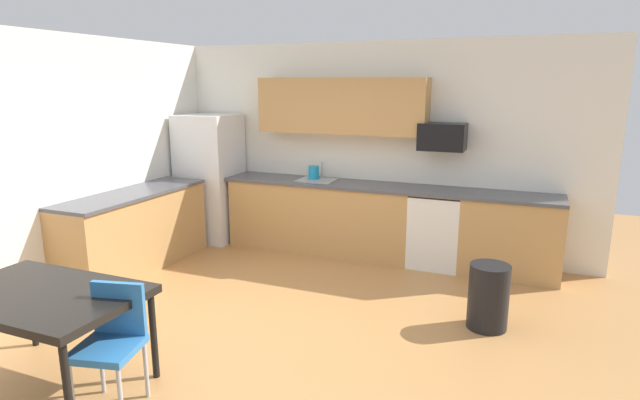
% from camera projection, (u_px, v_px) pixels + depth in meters
% --- Properties ---
extents(ground_plane, '(12.00, 12.00, 0.00)m').
position_uv_depth(ground_plane, '(278.00, 330.00, 4.66)').
color(ground_plane, '#B77F47').
extents(wall_back, '(5.80, 0.10, 2.70)m').
position_uv_depth(wall_back, '(368.00, 148.00, 6.75)').
color(wall_back, white).
rests_on(wall_back, ground).
extents(wall_left, '(0.10, 5.80, 2.70)m').
position_uv_depth(wall_left, '(47.00, 165.00, 5.35)').
color(wall_left, white).
rests_on(wall_left, ground).
extents(cabinet_run_back, '(2.44, 0.60, 0.90)m').
position_uv_depth(cabinet_run_back, '(321.00, 217.00, 6.83)').
color(cabinet_run_back, tan).
rests_on(cabinet_run_back, ground).
extents(cabinet_run_back_right, '(1.11, 0.60, 0.90)m').
position_uv_depth(cabinet_run_back_right, '(511.00, 237.00, 5.94)').
color(cabinet_run_back_right, tan).
rests_on(cabinet_run_back_right, ground).
extents(cabinet_run_left, '(0.60, 2.00, 0.90)m').
position_uv_depth(cabinet_run_left, '(135.00, 232.00, 6.13)').
color(cabinet_run_left, tan).
rests_on(cabinet_run_left, ground).
extents(countertop_back, '(4.80, 0.64, 0.04)m').
position_uv_depth(countertop_back, '(359.00, 185.00, 6.53)').
color(countertop_back, '#4C4C51').
rests_on(countertop_back, cabinet_run_back).
extents(countertop_left, '(0.64, 2.00, 0.04)m').
position_uv_depth(countertop_left, '(132.00, 194.00, 6.03)').
color(countertop_left, '#4C4C51').
rests_on(countertop_left, cabinet_run_left).
extents(upper_cabinets_back, '(2.20, 0.34, 0.70)m').
position_uv_depth(upper_cabinets_back, '(341.00, 106.00, 6.54)').
color(upper_cabinets_back, tan).
extents(refrigerator, '(0.76, 0.70, 1.76)m').
position_uv_depth(refrigerator, '(210.00, 178.00, 7.28)').
color(refrigerator, white).
rests_on(refrigerator, ground).
extents(oven_range, '(0.60, 0.60, 0.91)m').
position_uv_depth(oven_range, '(436.00, 229.00, 6.26)').
color(oven_range, white).
rests_on(oven_range, ground).
extents(microwave, '(0.54, 0.36, 0.32)m').
position_uv_depth(microwave, '(442.00, 137.00, 6.11)').
color(microwave, black).
extents(sink_basin, '(0.48, 0.40, 0.14)m').
position_uv_depth(sink_basin, '(317.00, 185.00, 6.75)').
color(sink_basin, '#A5A8AD').
rests_on(sink_basin, countertop_back).
extents(sink_faucet, '(0.02, 0.02, 0.24)m').
position_uv_depth(sink_faucet, '(322.00, 171.00, 6.88)').
color(sink_faucet, '#B2B5BA').
rests_on(sink_faucet, countertop_back).
extents(dining_table, '(1.40, 0.90, 0.74)m').
position_uv_depth(dining_table, '(41.00, 300.00, 3.66)').
color(dining_table, black).
rests_on(dining_table, ground).
extents(chair_near_table, '(0.48, 0.48, 0.85)m').
position_uv_depth(chair_near_table, '(112.00, 336.00, 3.50)').
color(chair_near_table, '#2D72B7').
rests_on(chair_near_table, ground).
extents(trash_bin, '(0.36, 0.36, 0.60)m').
position_uv_depth(trash_bin, '(488.00, 297.00, 4.65)').
color(trash_bin, black).
rests_on(trash_bin, ground).
extents(kettle, '(0.14, 0.14, 0.20)m').
position_uv_depth(kettle, '(314.00, 173.00, 6.79)').
color(kettle, '#198CBF').
rests_on(kettle, countertop_back).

